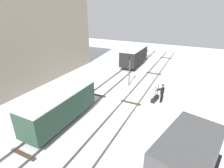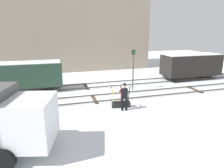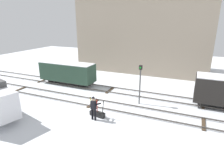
{
  "view_description": "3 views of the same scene",
  "coord_description": "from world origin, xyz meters",
  "px_view_note": "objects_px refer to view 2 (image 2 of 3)",
  "views": [
    {
      "loc": [
        -13.71,
        -4.77,
        8.23
      ],
      "look_at": [
        0.7,
        2.27,
        1.23
      ],
      "focal_mm": 28.37,
      "sensor_mm": 36.0,
      "label": 1
    },
    {
      "loc": [
        -2.79,
        -14.13,
        5.09
      ],
      "look_at": [
        1.52,
        0.53,
        0.97
      ],
      "focal_mm": 32.81,
      "sensor_mm": 36.0,
      "label": 2
    },
    {
      "loc": [
        7.69,
        -13.51,
        6.92
      ],
      "look_at": [
        1.12,
        1.55,
        1.48
      ],
      "focal_mm": 30.93,
      "sensor_mm": 36.0,
      "label": 3
    }
  ],
  "objects_px": {
    "rail_worker": "(124,95)",
    "signal_post": "(133,66)",
    "freight_car_back_track": "(22,75)",
    "switch_lever_frame": "(121,104)",
    "freight_car_near_switch": "(191,65)"
  },
  "relations": [
    {
      "from": "rail_worker",
      "to": "signal_post",
      "type": "xyz_separation_m",
      "value": [
        2.23,
        4.07,
        1.09
      ]
    },
    {
      "from": "signal_post",
      "to": "freight_car_back_track",
      "type": "xyz_separation_m",
      "value": [
        -8.91,
        2.03,
        -0.7
      ]
    },
    {
      "from": "switch_lever_frame",
      "to": "rail_worker",
      "type": "xyz_separation_m",
      "value": [
        0.03,
        -0.56,
        0.79
      ]
    },
    {
      "from": "signal_post",
      "to": "rail_worker",
      "type": "bearing_deg",
      "value": -118.69
    },
    {
      "from": "rail_worker",
      "to": "freight_car_near_switch",
      "type": "distance_m",
      "value": 11.29
    },
    {
      "from": "rail_worker",
      "to": "freight_car_near_switch",
      "type": "xyz_separation_m",
      "value": [
        9.49,
        6.11,
        0.45
      ]
    },
    {
      "from": "switch_lever_frame",
      "to": "rail_worker",
      "type": "relative_size",
      "value": 0.8
    },
    {
      "from": "rail_worker",
      "to": "freight_car_near_switch",
      "type": "relative_size",
      "value": 0.31
    },
    {
      "from": "switch_lever_frame",
      "to": "rail_worker",
      "type": "distance_m",
      "value": 0.97
    },
    {
      "from": "freight_car_back_track",
      "to": "freight_car_near_switch",
      "type": "height_order",
      "value": "freight_car_near_switch"
    },
    {
      "from": "freight_car_back_track",
      "to": "switch_lever_frame",
      "type": "bearing_deg",
      "value": -39.33
    },
    {
      "from": "freight_car_near_switch",
      "to": "switch_lever_frame",
      "type": "bearing_deg",
      "value": -150.02
    },
    {
      "from": "freight_car_near_switch",
      "to": "rail_worker",
      "type": "bearing_deg",
      "value": -147.48
    },
    {
      "from": "signal_post",
      "to": "freight_car_back_track",
      "type": "bearing_deg",
      "value": 167.15
    },
    {
      "from": "rail_worker",
      "to": "freight_car_back_track",
      "type": "height_order",
      "value": "freight_car_back_track"
    }
  ]
}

